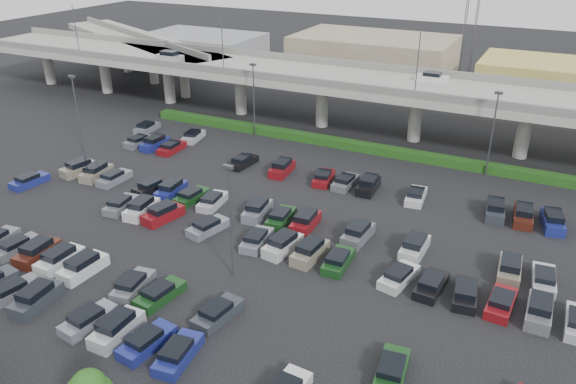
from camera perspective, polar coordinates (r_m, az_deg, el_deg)
The scene contains 7 objects.
ground at distance 54.97m, azimuth -1.20°, elevation -4.30°, with size 280.00×280.00×0.00m, color black.
overpass at distance 80.12m, azimuth 9.43°, elevation 10.46°, with size 150.00×13.00×15.80m.
on_ramp at distance 114.96m, azimuth -14.89°, elevation 14.44°, with size 50.93×30.13×8.80m.
hedge at distance 75.67m, azimuth 7.61°, elevation 4.56°, with size 66.00×1.60×1.10m, color #183B11.
parked_cars at distance 52.45m, azimuth -4.16°, elevation -5.16°, with size 62.98×41.66×1.67m.
light_poles at distance 55.62m, azimuth -4.08°, elevation 3.17°, with size 66.90×48.38×10.30m.
distant_buildings at distance 107.09m, azimuth 20.90°, elevation 11.15°, with size 138.00×24.00×9.00m.
Camera 1 is at (22.28, -42.18, 27.32)m, focal length 35.00 mm.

